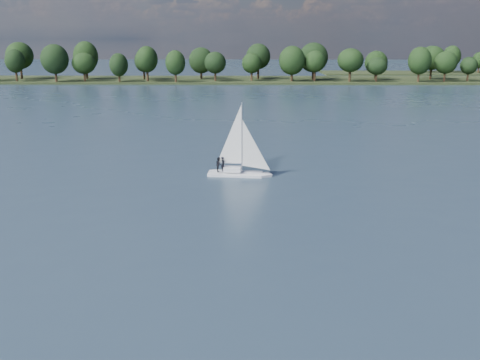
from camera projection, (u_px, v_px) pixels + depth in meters
name	position (u px, v px, depth m)	size (l,w,h in m)	color
ground	(188.00, 121.00, 113.21)	(700.00, 700.00, 0.00)	#233342
far_shore	(217.00, 81.00, 221.47)	(660.00, 40.00, 1.50)	black
sailboat	(236.00, 155.00, 67.01)	(7.54, 2.78, 9.70)	white
treeline	(154.00, 61.00, 216.83)	(561.86, 73.32, 17.69)	black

